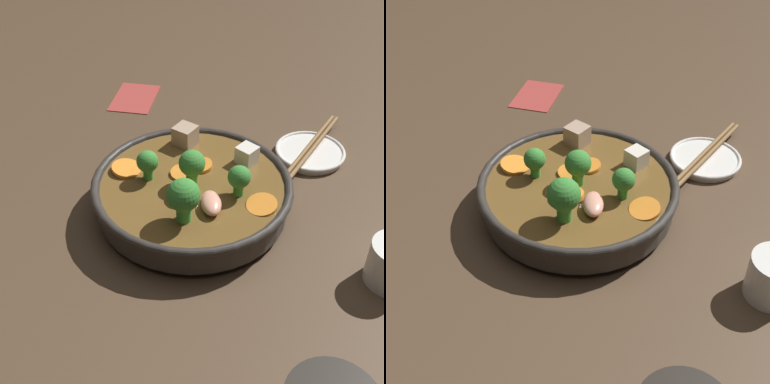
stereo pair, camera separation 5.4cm
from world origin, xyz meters
The scene contains 5 objects.
ground_plane centered at (0.00, 0.00, 0.00)m, with size 3.00×3.00×0.00m, color #4C3826.
stirfry_bowl centered at (0.00, 0.00, 0.04)m, with size 0.28×0.28×0.11m.
side_saucer centered at (-0.10, 0.21, 0.01)m, with size 0.11×0.11×0.01m.
napkin centered at (-0.34, -0.05, 0.00)m, with size 0.13×0.11×0.00m.
chopsticks_pair centered at (-0.10, 0.21, 0.02)m, with size 0.17×0.16×0.01m.
Camera 2 is at (0.58, -0.05, 0.51)m, focal length 50.00 mm.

